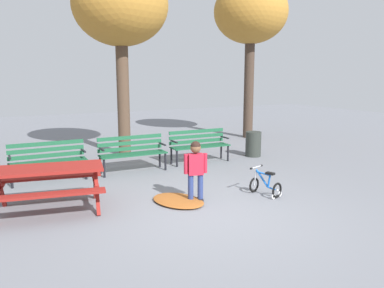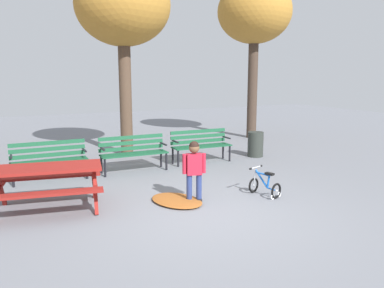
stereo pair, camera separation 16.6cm
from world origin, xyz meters
name	(u,v)px [view 2 (the right image)]	position (x,y,z in m)	size (l,w,h in m)	color
ground	(205,213)	(0.00, 0.00, 0.00)	(36.00, 36.00, 0.00)	slate
picnic_table	(47,176)	(-2.32, 1.37, 0.59)	(2.02, 1.65, 0.79)	maroon
park_bench_far_left	(49,157)	(-2.06, 3.37, 0.51)	(1.60, 0.46, 0.85)	#195133
park_bench_left	(133,150)	(-0.16, 3.32, 0.51)	(1.61, 0.48, 0.85)	#195133
park_bench_right	(200,143)	(1.74, 3.47, 0.51)	(1.61, 0.50, 0.85)	#195133
child_standing	(194,166)	(0.11, 0.62, 0.67)	(0.42, 0.23, 1.13)	navy
kids_bicycle	(265,186)	(1.49, 0.34, 0.20)	(0.50, 0.63, 0.54)	black
leaf_pile	(177,200)	(-0.18, 0.75, 0.04)	(1.08, 0.75, 0.07)	#9E5623
trash_bin	(255,144)	(3.47, 3.40, 0.35)	(0.44, 0.44, 0.70)	#2D332D
tree_left	(123,8)	(0.27, 5.23, 4.09)	(2.60, 2.60, 5.25)	brown
tree_center	(254,14)	(5.32, 6.22, 4.39)	(2.60, 2.60, 5.57)	#423328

